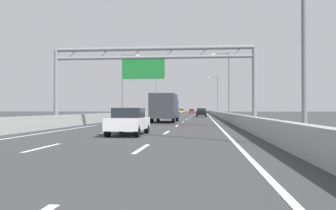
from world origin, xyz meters
The scene contains 51 objects.
ground_plane centered at (0.00, 100.00, 0.00)m, with size 260.00×260.00×0.00m, color #38383A.
lane_dash_left_1 centered at (-1.80, 12.50, 0.01)m, with size 0.16×3.00×0.01m, color white.
lane_dash_left_2 centered at (-1.80, 21.50, 0.01)m, with size 0.16×3.00×0.01m, color white.
lane_dash_left_3 centered at (-1.80, 30.50, 0.01)m, with size 0.16×3.00×0.01m, color white.
lane_dash_left_4 centered at (-1.80, 39.50, 0.01)m, with size 0.16×3.00×0.01m, color white.
lane_dash_left_5 centered at (-1.80, 48.50, 0.01)m, with size 0.16×3.00×0.01m, color white.
lane_dash_left_6 centered at (-1.80, 57.50, 0.01)m, with size 0.16×3.00×0.01m, color white.
lane_dash_left_7 centered at (-1.80, 66.50, 0.01)m, with size 0.16×3.00×0.01m, color white.
lane_dash_left_8 centered at (-1.80, 75.50, 0.01)m, with size 0.16×3.00×0.01m, color white.
lane_dash_left_9 centered at (-1.80, 84.50, 0.01)m, with size 0.16×3.00×0.01m, color white.
lane_dash_left_10 centered at (-1.80, 93.50, 0.01)m, with size 0.16×3.00×0.01m, color white.
lane_dash_left_11 centered at (-1.80, 102.50, 0.01)m, with size 0.16×3.00×0.01m, color white.
lane_dash_left_12 centered at (-1.80, 111.50, 0.01)m, with size 0.16×3.00×0.01m, color white.
lane_dash_left_13 centered at (-1.80, 120.50, 0.01)m, with size 0.16×3.00×0.01m, color white.
lane_dash_left_14 centered at (-1.80, 129.50, 0.01)m, with size 0.16×3.00×0.01m, color white.
lane_dash_left_15 centered at (-1.80, 138.50, 0.01)m, with size 0.16×3.00×0.01m, color white.
lane_dash_left_16 centered at (-1.80, 147.50, 0.01)m, with size 0.16×3.00×0.01m, color white.
lane_dash_left_17 centered at (-1.80, 156.50, 0.01)m, with size 0.16×3.00×0.01m, color white.
lane_dash_right_1 centered at (1.80, 12.50, 0.01)m, with size 0.16×3.00×0.01m, color white.
lane_dash_right_2 centered at (1.80, 21.50, 0.01)m, with size 0.16×3.00×0.01m, color white.
lane_dash_right_3 centered at (1.80, 30.50, 0.01)m, with size 0.16×3.00×0.01m, color white.
lane_dash_right_4 centered at (1.80, 39.50, 0.01)m, with size 0.16×3.00×0.01m, color white.
lane_dash_right_5 centered at (1.80, 48.50, 0.01)m, with size 0.16×3.00×0.01m, color white.
lane_dash_right_6 centered at (1.80, 57.50, 0.01)m, with size 0.16×3.00×0.01m, color white.
lane_dash_right_7 centered at (1.80, 66.50, 0.01)m, with size 0.16×3.00×0.01m, color white.
lane_dash_right_8 centered at (1.80, 75.50, 0.01)m, with size 0.16×3.00×0.01m, color white.
lane_dash_right_9 centered at (1.80, 84.50, 0.01)m, with size 0.16×3.00×0.01m, color white.
lane_dash_right_10 centered at (1.80, 93.50, 0.01)m, with size 0.16×3.00×0.01m, color white.
lane_dash_right_11 centered at (1.80, 102.50, 0.01)m, with size 0.16×3.00×0.01m, color white.
lane_dash_right_12 centered at (1.80, 111.50, 0.01)m, with size 0.16×3.00×0.01m, color white.
lane_dash_right_13 centered at (1.80, 120.50, 0.01)m, with size 0.16×3.00×0.01m, color white.
lane_dash_right_14 centered at (1.80, 129.50, 0.01)m, with size 0.16×3.00×0.01m, color white.
lane_dash_right_15 centered at (1.80, 138.50, 0.01)m, with size 0.16×3.00×0.01m, color white.
lane_dash_right_16 centered at (1.80, 147.50, 0.01)m, with size 0.16×3.00×0.01m, color white.
lane_dash_right_17 centered at (1.80, 156.50, 0.01)m, with size 0.16×3.00×0.01m, color white.
edge_line_left centered at (-5.25, 88.00, 0.01)m, with size 0.16×176.00×0.01m, color white.
edge_line_right centered at (5.25, 88.00, 0.01)m, with size 0.16×176.00×0.01m, color white.
barrier_left centered at (-6.90, 110.00, 0.47)m, with size 0.45×220.00×0.95m.
barrier_right centered at (6.90, 110.00, 0.47)m, with size 0.45×220.00×0.95m.
sign_gantry centered at (-0.10, 28.35, 4.84)m, with size 16.19×0.36×6.36m.
streetlamp_right_near centered at (7.47, 13.81, 5.40)m, with size 2.58×0.28×9.50m.
streetlamp_left_mid centered at (-7.47, 52.01, 5.40)m, with size 2.58×0.28×9.50m.
streetlamp_right_mid centered at (7.47, 52.01, 5.40)m, with size 2.58×0.28×9.50m.
streetlamp_left_far centered at (-7.47, 90.21, 5.40)m, with size 2.58×0.28×9.50m.
streetlamp_right_far centered at (7.47, 90.21, 5.40)m, with size 2.58×0.28×9.50m.
green_car centered at (-3.71, 134.20, 0.74)m, with size 1.74×4.27×1.47m.
white_car centered at (-0.02, 19.10, 0.74)m, with size 1.70×4.16×1.46m.
black_car centered at (3.71, 67.12, 0.80)m, with size 1.89×4.21×1.58m.
red_car centered at (0.15, 127.16, 0.75)m, with size 1.85×4.29×1.47m.
yellow_car centered at (-3.39, 126.90, 0.76)m, with size 1.73×4.59×1.47m.
box_truck centered at (-0.07, 38.37, 1.64)m, with size 2.48×7.68×2.98m.
Camera 1 is at (3.93, -0.07, 1.39)m, focal length 38.79 mm.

